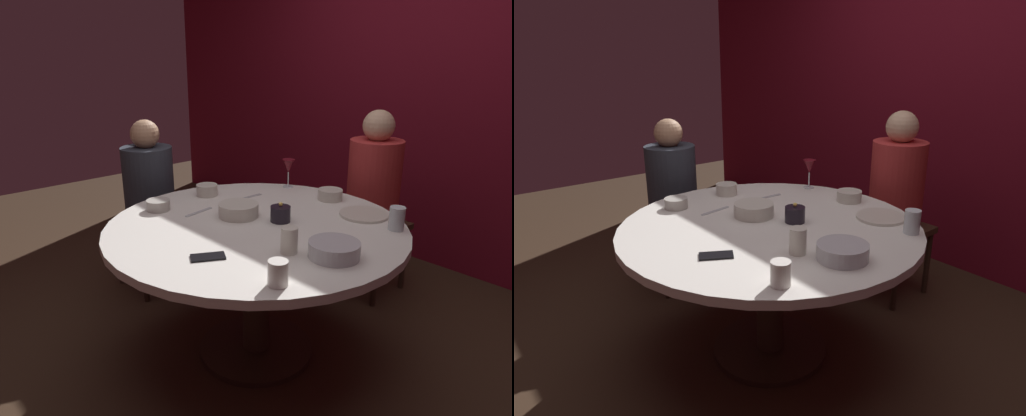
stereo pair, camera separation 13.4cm
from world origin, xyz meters
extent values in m
plane|color=#382619|center=(0.00, 0.00, 0.00)|extent=(8.00, 8.00, 0.00)
cube|color=maroon|center=(0.00, 1.75, 1.30)|extent=(6.00, 0.10, 2.60)
cylinder|color=silver|center=(0.00, 0.00, 0.71)|extent=(1.45, 1.45, 0.04)
cylinder|color=#332319|center=(0.00, 0.00, 0.34)|extent=(0.14, 0.14, 0.69)
cylinder|color=#2D2116|center=(0.00, 0.00, 0.01)|extent=(0.60, 0.60, 0.03)
cube|color=#3F2D1E|center=(-1.02, 0.00, 0.45)|extent=(0.40, 0.40, 0.04)
cylinder|color=#2D333D|center=(-1.02, 0.00, 0.71)|extent=(0.32, 0.32, 0.49)
sphere|color=tan|center=(-1.02, 0.00, 1.04)|extent=(0.18, 0.18, 0.18)
cylinder|color=#332319|center=(-1.19, -0.17, 0.21)|extent=(0.04, 0.04, 0.43)
cylinder|color=#332319|center=(-0.85, -0.17, 0.21)|extent=(0.04, 0.04, 0.43)
cylinder|color=#332319|center=(-1.19, 0.17, 0.21)|extent=(0.04, 0.04, 0.43)
cylinder|color=#332319|center=(-0.85, 0.17, 0.21)|extent=(0.04, 0.04, 0.43)
cube|color=#3F2D1E|center=(0.00, 1.02, 0.45)|extent=(0.40, 0.40, 0.04)
cylinder|color=#B22D2D|center=(0.00, 1.02, 0.74)|extent=(0.33, 0.33, 0.54)
sphere|color=tan|center=(0.00, 1.02, 1.10)|extent=(0.19, 0.19, 0.19)
cylinder|color=#332319|center=(-0.17, 1.19, 0.21)|extent=(0.04, 0.04, 0.43)
cylinder|color=#332319|center=(-0.17, 0.85, 0.21)|extent=(0.04, 0.04, 0.43)
cylinder|color=#332319|center=(0.17, 1.19, 0.21)|extent=(0.04, 0.04, 0.43)
cylinder|color=#332319|center=(0.17, 0.85, 0.21)|extent=(0.04, 0.04, 0.43)
cylinder|color=black|center=(0.06, 0.11, 0.77)|extent=(0.10, 0.10, 0.08)
sphere|color=#F9D159|center=(0.06, 0.11, 0.82)|extent=(0.02, 0.02, 0.02)
cylinder|color=silver|center=(-0.33, 0.58, 0.73)|extent=(0.06, 0.06, 0.01)
cylinder|color=silver|center=(-0.33, 0.58, 0.78)|extent=(0.01, 0.01, 0.09)
cone|color=maroon|center=(-0.33, 0.58, 0.86)|extent=(0.08, 0.08, 0.08)
cylinder|color=beige|center=(0.29, 0.48, 0.73)|extent=(0.25, 0.25, 0.01)
cube|color=black|center=(0.15, -0.41, 0.73)|extent=(0.13, 0.16, 0.01)
cylinder|color=#B7B7BC|center=(0.49, -0.03, 0.76)|extent=(0.21, 0.21, 0.07)
cylinder|color=beige|center=(-0.54, 0.11, 0.76)|extent=(0.12, 0.12, 0.06)
cylinder|color=#B2ADA3|center=(-0.50, -0.24, 0.75)|extent=(0.12, 0.12, 0.06)
cylinder|color=beige|center=(-0.14, 0.01, 0.76)|extent=(0.20, 0.20, 0.07)
cylinder|color=beige|center=(0.01, 0.57, 0.76)|extent=(0.14, 0.14, 0.06)
cylinder|color=silver|center=(0.51, 0.43, 0.78)|extent=(0.07, 0.07, 0.11)
cylinder|color=silver|center=(0.50, -0.36, 0.77)|extent=(0.07, 0.07, 0.09)
cylinder|color=beige|center=(0.34, -0.13, 0.78)|extent=(0.07, 0.07, 0.11)
cube|color=#B7B7BC|center=(-0.32, -0.11, 0.73)|extent=(0.04, 0.18, 0.01)
cube|color=#B7B7BC|center=(-0.34, 0.26, 0.73)|extent=(0.02, 0.18, 0.01)
camera|label=1|loc=(1.50, -1.40, 1.51)|focal=31.62mm
camera|label=2|loc=(1.59, -1.29, 1.51)|focal=31.62mm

